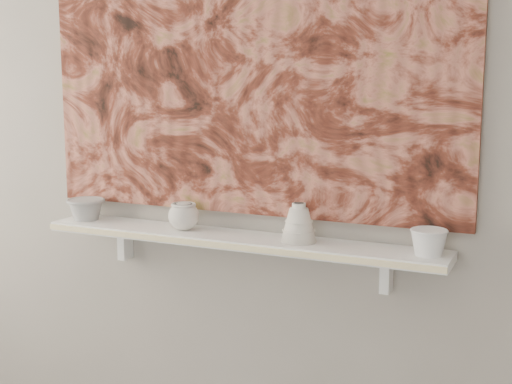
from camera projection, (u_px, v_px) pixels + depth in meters
The scene contains 11 objects.
wall_back at pixel (249, 107), 2.37m from camera, with size 3.60×3.60×0.00m, color gray.
shelf at pixel (237, 240), 2.36m from camera, with size 1.40×0.18×0.03m, color white.
shelf_stripe at pixel (224, 246), 2.28m from camera, with size 1.40×0.01×0.02m, color beige.
bracket_left at pixel (125, 243), 2.63m from camera, with size 0.03×0.06×0.12m, color white.
bracket_right at pixel (386, 274), 2.23m from camera, with size 0.03×0.06×0.12m, color white.
painting at pixel (247, 48), 2.33m from camera, with size 1.50×0.03×1.10m, color maroon.
house_motif at pixel (378, 149), 2.19m from camera, with size 0.09×0.00×0.08m, color black.
bowl_grey at pixel (86, 209), 2.60m from camera, with size 0.14×0.14×0.08m, color gray, non-canonical shape.
cup_cream at pixel (184, 216), 2.43m from camera, with size 0.11×0.11×0.10m, color beige, non-canonical shape.
bell_vessel at pixel (299, 222), 2.26m from camera, with size 0.11×0.11×0.13m, color white, non-canonical shape.
bowl_white at pixel (429, 242), 2.10m from camera, with size 0.11×0.11×0.08m, color white, non-canonical shape.
Camera 1 is at (1.00, -0.57, 1.47)m, focal length 50.00 mm.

